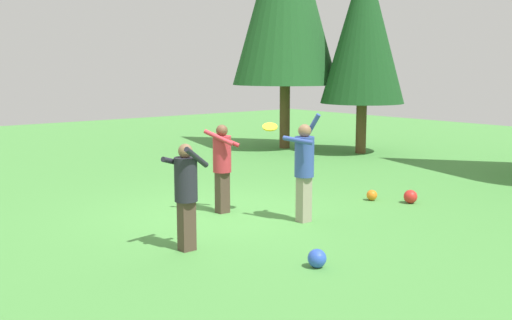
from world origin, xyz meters
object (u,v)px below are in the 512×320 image
at_px(person_bystander, 186,188).
at_px(frisbee, 270,127).
at_px(person_catcher, 222,161).
at_px(ball_red, 410,197).
at_px(ball_orange, 372,195).
at_px(ball_blue, 317,258).
at_px(person_thrower, 304,164).
at_px(tree_left, 364,29).

xyz_separation_m(person_bystander, frisbee, (-0.83, 2.33, 0.69)).
bearing_deg(person_bystander, person_catcher, 21.38).
xyz_separation_m(frisbee, ball_red, (1.03, 2.83, -1.50)).
bearing_deg(person_bystander, ball_orange, -14.04).
height_order(person_catcher, ball_red, person_catcher).
bearing_deg(ball_red, ball_orange, -148.97).
xyz_separation_m(frisbee, ball_orange, (0.37, 2.44, -1.53)).
bearing_deg(ball_blue, person_thrower, 140.38).
distance_m(person_catcher, ball_blue, 3.56).
bearing_deg(ball_blue, ball_red, 110.58).
bearing_deg(ball_blue, ball_orange, 120.36).
xyz_separation_m(ball_blue, tree_left, (-6.92, 8.88, 3.72)).
distance_m(person_thrower, ball_orange, 2.47).
bearing_deg(frisbee, person_bystander, -70.47).
height_order(person_thrower, ball_orange, person_thrower).
bearing_deg(ball_red, person_bystander, -92.21).
height_order(ball_red, ball_blue, ball_red).
distance_m(ball_orange, ball_blue, 4.44).
bearing_deg(ball_orange, ball_red, 31.03).
bearing_deg(ball_blue, frisbee, 151.89).
xyz_separation_m(frisbee, tree_left, (-4.31, 7.49, 2.22)).
distance_m(ball_orange, tree_left, 7.83).
bearing_deg(tree_left, frisbee, -60.08).
bearing_deg(frisbee, person_catcher, -143.59).
xyz_separation_m(person_thrower, frisbee, (-0.72, -0.17, 0.60)).
bearing_deg(person_bystander, ball_blue, -81.87).
bearing_deg(person_catcher, person_bystander, -85.49).
bearing_deg(person_thrower, ball_orange, -94.95).
bearing_deg(tree_left, ball_blue, -52.07).
height_order(person_catcher, frisbee, frisbee).
relative_size(person_bystander, tree_left, 0.26).
bearing_deg(person_catcher, frisbee, 0.00).
relative_size(ball_red, tree_left, 0.04).
relative_size(frisbee, ball_red, 1.36).
relative_size(person_bystander, ball_blue, 6.18).
relative_size(ball_orange, ball_red, 0.80).
xyz_separation_m(person_bystander, ball_red, (0.20, 5.17, -0.81)).
height_order(person_thrower, ball_red, person_thrower).
relative_size(frisbee, ball_blue, 1.43).
bearing_deg(ball_red, person_thrower, -96.66).
xyz_separation_m(person_catcher, ball_orange, (1.10, 2.97, -0.87)).
xyz_separation_m(person_thrower, ball_red, (0.31, 2.66, -0.90)).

